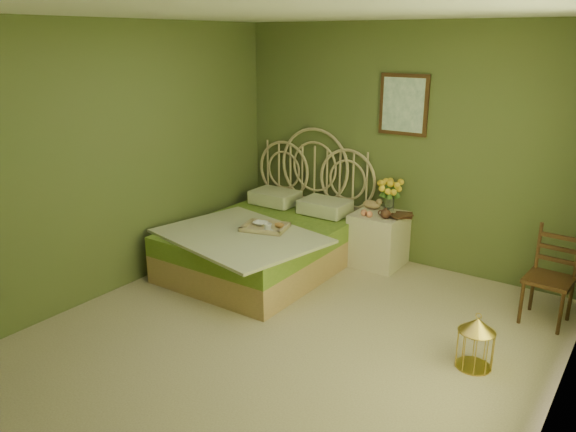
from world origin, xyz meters
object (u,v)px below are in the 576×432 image
Objects in this scene: nightstand at (379,233)px; chair at (552,270)px; bed at (267,240)px; birdcage at (475,343)px.

chair is at bearing -9.95° from nightstand.
bed is 2.64× the size of chair.
nightstand is at bearing 136.04° from birdcage.
nightstand is (0.98, 0.76, 0.05)m from bed.
bed reaches higher than birdcage.
chair is at bearing 9.01° from bed.
birdcage is (1.52, -1.47, -0.16)m from nightstand.
birdcage is at bearing -100.26° from chair.
nightstand is at bearing 37.82° from bed.
chair is (2.80, 0.44, 0.17)m from bed.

